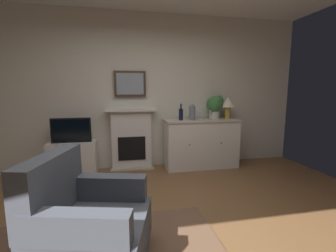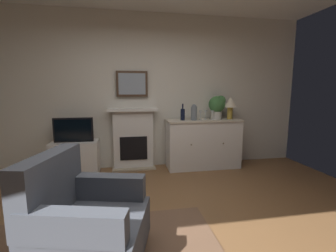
{
  "view_description": "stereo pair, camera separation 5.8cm",
  "coord_description": "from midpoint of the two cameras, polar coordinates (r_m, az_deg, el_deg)",
  "views": [
    {
      "loc": [
        -0.38,
        -2.02,
        1.4
      ],
      "look_at": [
        0.15,
        0.57,
        1.0
      ],
      "focal_mm": 24.74,
      "sensor_mm": 36.0,
      "label": 1
    },
    {
      "loc": [
        -0.32,
        -2.03,
        1.4
      ],
      "look_at": [
        0.15,
        0.57,
        1.0
      ],
      "focal_mm": 24.74,
      "sensor_mm": 36.0,
      "label": 2
    }
  ],
  "objects": [
    {
      "name": "vase_decorative",
      "position": [
        4.11,
        5.57,
        3.39
      ],
      "size": [
        0.11,
        0.11,
        0.28
      ],
      "color": "slate",
      "rests_on": "sideboard_cabinet"
    },
    {
      "name": "framed_picture",
      "position": [
        4.19,
        -9.73,
        10.19
      ],
      "size": [
        0.55,
        0.04,
        0.45
      ],
      "color": "#473323"
    },
    {
      "name": "table_lamp",
      "position": [
        4.4,
        14.19,
        5.34
      ],
      "size": [
        0.26,
        0.26,
        0.4
      ],
      "color": "#B79338",
      "rests_on": "sideboard_cabinet"
    },
    {
      "name": "wine_bottle",
      "position": [
        4.09,
        2.79,
        2.93
      ],
      "size": [
        0.08,
        0.08,
        0.29
      ],
      "color": "black",
      "rests_on": "sideboard_cabinet"
    },
    {
      "name": "wall_rear",
      "position": [
        4.28,
        -6.86,
        8.31
      ],
      "size": [
        6.0,
        0.06,
        2.76
      ],
      "primitive_type": "cube",
      "color": "silver",
      "rests_on": "ground_plane"
    },
    {
      "name": "wine_glass_center",
      "position": [
        4.27,
        8.36,
        3.29
      ],
      "size": [
        0.07,
        0.07,
        0.16
      ],
      "color": "silver",
      "rests_on": "sideboard_cabinet"
    },
    {
      "name": "ground_plane",
      "position": [
        2.51,
        -1.51,
        -26.6
      ],
      "size": [
        6.0,
        4.55,
        0.1
      ],
      "primitive_type": "cube",
      "color": "brown",
      "rests_on": "ground"
    },
    {
      "name": "armchair",
      "position": [
        2.08,
        -20.22,
        -21.21
      ],
      "size": [
        0.97,
        0.93,
        0.92
      ],
      "color": "#474C56",
      "rests_on": "ground_plane"
    },
    {
      "name": "tv_cabinet",
      "position": [
        4.22,
        -22.67,
        -7.42
      ],
      "size": [
        0.75,
        0.42,
        0.57
      ],
      "color": "white",
      "rests_on": "ground_plane"
    },
    {
      "name": "wine_glass_left",
      "position": [
        4.19,
        7.16,
        3.21
      ],
      "size": [
        0.07,
        0.07,
        0.16
      ],
      "color": "silver",
      "rests_on": "sideboard_cabinet"
    },
    {
      "name": "tv_set",
      "position": [
        4.09,
        -23.12,
        -0.97
      ],
      "size": [
        0.62,
        0.07,
        0.4
      ],
      "color": "black",
      "rests_on": "tv_cabinet"
    },
    {
      "name": "potted_plant_small",
      "position": [
        4.35,
        11.2,
        5.1
      ],
      "size": [
        0.3,
        0.3,
        0.43
      ],
      "color": "beige",
      "rests_on": "sideboard_cabinet"
    },
    {
      "name": "wine_glass_right",
      "position": [
        4.26,
        10.0,
        3.24
      ],
      "size": [
        0.07,
        0.07,
        0.16
      ],
      "color": "silver",
      "rests_on": "sideboard_cabinet"
    },
    {
      "name": "fireplace_unit",
      "position": [
        4.23,
        -9.38,
        -3.12
      ],
      "size": [
        0.87,
        0.3,
        1.1
      ],
      "color": "white",
      "rests_on": "ground_plane"
    },
    {
      "name": "sideboard_cabinet",
      "position": [
        4.31,
        7.79,
        -4.26
      ],
      "size": [
        1.35,
        0.49,
        0.89
      ],
      "color": "white",
      "rests_on": "ground_plane"
    }
  ]
}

